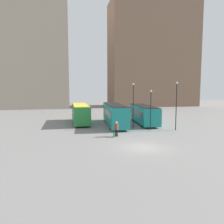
{
  "coord_description": "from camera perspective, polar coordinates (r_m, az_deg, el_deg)",
  "views": [
    {
      "loc": [
        -7.16,
        -19.77,
        5.72
      ],
      "look_at": [
        -1.03,
        10.13,
        2.44
      ],
      "focal_mm": 35.0,
      "sensor_mm": 36.0,
      "label": 1
    }
  ],
  "objects": [
    {
      "name": "ground_plane",
      "position": [
        21.79,
        8.13,
        -9.15
      ],
      "size": [
        160.0,
        160.0,
        0.0
      ],
      "primitive_type": "plane",
      "color": "slate"
    },
    {
      "name": "building_block_left",
      "position": [
        71.37,
        -19.23,
        18.12
      ],
      "size": [
        18.4,
        13.33,
        41.89
      ],
      "color": "tan",
      "rests_on": "ground_plane"
    },
    {
      "name": "building_block_right",
      "position": [
        75.36,
        10.53,
        14.36
      ],
      "size": [
        28.14,
        12.08,
        33.25
      ],
      "color": "#7F604C",
      "rests_on": "ground_plane"
    },
    {
      "name": "bus_0",
      "position": [
        36.52,
        -8.26,
        -0.29
      ],
      "size": [
        2.58,
        9.69,
        3.09
      ],
      "rotation": [
        0.0,
        0.0,
        1.58
      ],
      "color": "#237A38",
      "rests_on": "ground_plane"
    },
    {
      "name": "bus_1",
      "position": [
        34.46,
        0.66,
        -0.44
      ],
      "size": [
        3.34,
        12.15,
        3.26
      ],
      "rotation": [
        0.0,
        0.0,
        1.5
      ],
      "color": "#19847F",
      "rests_on": "ground_plane"
    },
    {
      "name": "bus_2",
      "position": [
        36.35,
        8.18,
        -0.42
      ],
      "size": [
        3.43,
        10.74,
        2.95
      ],
      "rotation": [
        0.0,
        0.0,
        1.49
      ],
      "color": "#19847F",
      "rests_on": "ground_plane"
    },
    {
      "name": "traveler",
      "position": [
        26.16,
        1.16,
        -4.09
      ],
      "size": [
        0.58,
        0.58,
        1.81
      ],
      "rotation": [
        0.0,
        0.0,
        1.27
      ],
      "color": "black",
      "rests_on": "ground_plane"
    },
    {
      "name": "suitcase",
      "position": [
        25.88,
        0.52,
        -5.91
      ],
      "size": [
        0.25,
        0.35,
        0.9
      ],
      "rotation": [
        0.0,
        0.0,
        1.27
      ],
      "color": "#28844C",
      "rests_on": "ground_plane"
    },
    {
      "name": "lamp_post_0",
      "position": [
        30.99,
        16.46,
        2.4
      ],
      "size": [
        0.28,
        0.28,
        6.63
      ],
      "color": "black",
      "rests_on": "ground_plane"
    },
    {
      "name": "lamp_post_1",
      "position": [
        31.83,
        5.58,
        2.58
      ],
      "size": [
        0.28,
        0.28,
        6.49
      ],
      "color": "black",
      "rests_on": "ground_plane"
    },
    {
      "name": "lamp_post_2",
      "position": [
        30.26,
        10.09,
        1.36
      ],
      "size": [
        0.28,
        0.28,
        5.5
      ],
      "color": "black",
      "rests_on": "ground_plane"
    }
  ]
}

